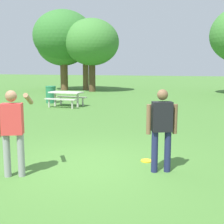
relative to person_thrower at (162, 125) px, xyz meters
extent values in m
plane|color=#447530|center=(-1.52, -0.08, -0.94)|extent=(120.00, 120.00, 0.00)
cylinder|color=#1E234C|center=(0.12, 0.05, -0.53)|extent=(0.13, 0.13, 0.82)
cylinder|color=#1E234C|center=(-0.12, -0.05, -0.53)|extent=(0.13, 0.13, 0.82)
cube|color=black|center=(0.00, 0.00, 0.17)|extent=(0.43, 0.35, 0.58)
sphere|color=brown|center=(0.00, 0.00, 0.59)|extent=(0.21, 0.21, 0.21)
cylinder|color=brown|center=(0.24, 0.10, 0.12)|extent=(0.09, 0.09, 0.58)
cylinder|color=brown|center=(-0.24, -0.10, 0.12)|extent=(0.09, 0.09, 0.58)
cylinder|color=gray|center=(-2.74, -1.12, -0.53)|extent=(0.13, 0.13, 0.82)
cylinder|color=gray|center=(-2.50, -1.02, -0.53)|extent=(0.13, 0.13, 0.82)
cube|color=#D83838|center=(-2.62, -1.07, 0.17)|extent=(0.43, 0.35, 0.58)
sphere|color=#9E7051|center=(-2.62, -1.07, 0.59)|extent=(0.21, 0.21, 0.21)
cylinder|color=#9E7051|center=(-2.48, -0.72, 0.51)|extent=(0.30, 0.57, 0.28)
cylinder|color=yellow|center=(-0.39, 0.57, -0.93)|extent=(0.25, 0.25, 0.03)
cube|color=beige|center=(-6.03, 8.27, -0.20)|extent=(1.75, 0.87, 0.06)
cube|color=#B6B2A8|center=(-6.07, 7.69, -0.50)|extent=(1.71, 0.37, 0.05)
cube|color=#B6B2A8|center=(-6.00, 8.85, -0.50)|extent=(1.71, 0.37, 0.05)
cylinder|color=#B6B2A8|center=(-6.70, 8.31, -0.59)|extent=(0.11, 0.11, 0.71)
cylinder|color=#B6B2A8|center=(-6.73, 7.74, -0.73)|extent=(0.09, 0.09, 0.41)
cylinder|color=#B6B2A8|center=(-6.66, 8.89, -0.73)|extent=(0.09, 0.09, 0.41)
cylinder|color=#B6B2A8|center=(-5.37, 8.23, -0.59)|extent=(0.11, 0.11, 0.71)
cylinder|color=#B6B2A8|center=(-5.41, 7.65, -0.73)|extent=(0.09, 0.09, 0.41)
cylinder|color=#B6B2A8|center=(-5.33, 8.80, -0.73)|extent=(0.09, 0.09, 0.41)
cylinder|color=#237047|center=(-7.55, 9.45, -0.49)|extent=(0.56, 0.56, 0.90)
cylinder|color=#2E8657|center=(-7.55, 9.45, -0.01)|extent=(0.59, 0.59, 0.06)
cylinder|color=brown|center=(-11.10, 18.29, 0.45)|extent=(0.54, 0.54, 2.78)
ellipsoid|color=#3D7A33|center=(-11.10, 18.29, 3.07)|extent=(4.48, 4.48, 3.81)
cylinder|color=brown|center=(-10.84, 17.98, 0.64)|extent=(0.57, 0.57, 3.16)
ellipsoid|color=#33702D|center=(-10.84, 17.98, 3.64)|extent=(5.15, 5.15, 4.38)
cylinder|color=brown|center=(-9.17, 18.72, 0.77)|extent=(0.49, 0.49, 3.42)
ellipsoid|color=#33702D|center=(-9.17, 18.72, 3.41)|extent=(3.36, 3.36, 2.86)
cylinder|color=#4C3823|center=(-8.07, 17.41, 0.45)|extent=(0.54, 0.54, 2.78)
ellipsoid|color=#3D7A33|center=(-8.07, 17.41, 3.05)|extent=(4.40, 4.40, 3.74)
camera|label=1|loc=(0.75, -5.73, 1.13)|focal=48.04mm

